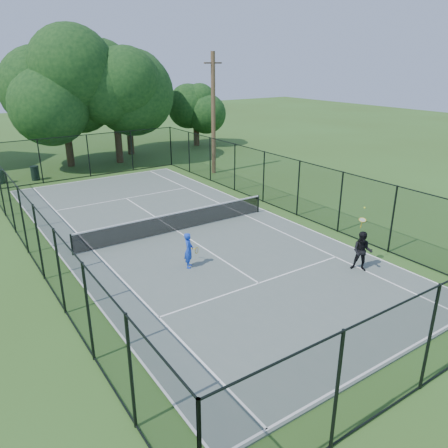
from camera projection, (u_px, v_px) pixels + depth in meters
ground at (177, 232)px, 21.19m from camera, size 120.00×120.00×0.00m
tennis_court at (177, 231)px, 21.18m from camera, size 11.00×24.00×0.06m
tennis_net at (177, 221)px, 20.99m from camera, size 10.08×0.08×0.95m
fence at (176, 203)px, 20.66m from camera, size 13.10×26.10×3.00m
tree_near_left at (62, 94)px, 32.48m from camera, size 6.78×6.78×8.85m
tree_near_mid at (114, 89)px, 33.59m from camera, size 7.07×7.07×9.25m
tree_near_right at (127, 91)px, 36.87m from camera, size 6.16×6.16×8.50m
tree_far_right at (196, 108)px, 41.47m from camera, size 4.34×4.34×5.75m
trash_bin_left at (0, 177)px, 29.35m from camera, size 0.58×0.58×0.95m
trash_bin_right at (35, 173)px, 30.18m from camera, size 0.58×0.58×0.99m
utility_pole at (213, 114)px, 30.82m from camera, size 1.40×0.30×8.40m
player_blue at (189, 250)px, 17.25m from camera, size 0.88×0.63×1.45m
player_black at (362, 251)px, 16.96m from camera, size 0.94×0.99×2.50m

